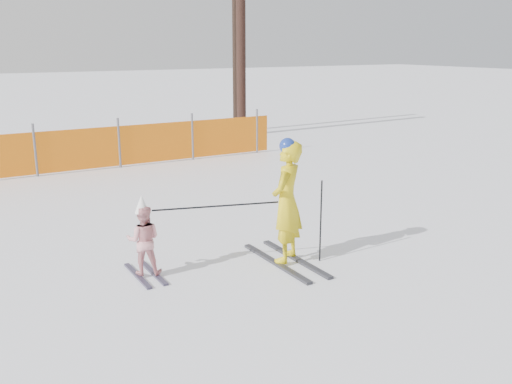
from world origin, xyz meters
TOP-DOWN VIEW (x-y plane):
  - ground at (0.00, 0.00)m, footprint 120.00×120.00m
  - adult at (0.29, 0.16)m, footprint 0.75×1.67m
  - child at (-1.61, 0.71)m, footprint 0.57×0.95m
  - ski_poles at (-0.09, 0.24)m, footprint 2.25×0.74m
  - tree_trunks at (5.50, 11.08)m, footprint 0.55×1.15m

SIDE VIEW (x-z plane):
  - ground at x=0.00m, z-range 0.00..0.00m
  - child at x=-1.61m, z-range -0.05..1.08m
  - ski_poles at x=-0.09m, z-range 0.18..1.37m
  - adult at x=0.29m, z-range -0.01..1.79m
  - tree_trunks at x=5.50m, z-range -0.02..5.74m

